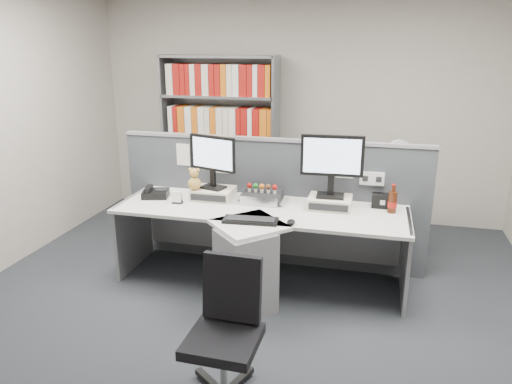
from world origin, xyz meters
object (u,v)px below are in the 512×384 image
(desktop_pc, at_px, (262,197))
(cola_bottle, at_px, (392,202))
(desk_calendar, at_px, (177,198))
(monitor_left, at_px, (212,157))
(keyboard, at_px, (251,220))
(monitor_right, at_px, (332,161))
(office_chair, at_px, (226,328))
(desk_phone, at_px, (155,193))
(desk_fan, at_px, (398,156))
(filing_cabinet, at_px, (393,214))
(mouse, at_px, (291,222))
(shelving_unit, at_px, (221,141))
(speaker, at_px, (383,201))
(desk, at_px, (254,245))

(desktop_pc, relative_size, cola_bottle, 1.37)
(desktop_pc, distance_m, desk_calendar, 0.78)
(monitor_left, distance_m, keyboard, 0.82)
(monitor_right, xyz_separation_m, keyboard, (-0.60, -0.52, -0.42))
(office_chair, bearing_deg, desk_phone, 127.21)
(keyboard, height_order, desk_fan, desk_fan)
(filing_cabinet, bearing_deg, monitor_right, -120.56)
(desk_calendar, bearing_deg, desk_fan, 32.02)
(desktop_pc, relative_size, mouse, 3.28)
(monitor_left, height_order, shelving_unit, shelving_unit)
(monitor_left, bearing_deg, office_chair, -68.80)
(desktop_pc, height_order, filing_cabinet, desktop_pc)
(desktop_pc, bearing_deg, mouse, -54.93)
(speaker, relative_size, shelving_unit, 0.10)
(monitor_left, bearing_deg, desktop_pc, 2.71)
(desk_phone, relative_size, desk_fan, 0.60)
(monitor_left, distance_m, monitor_right, 1.10)
(monitor_right, xyz_separation_m, speaker, (0.46, 0.12, -0.37))
(monitor_right, xyz_separation_m, filing_cabinet, (0.60, 1.02, -0.80))
(monitor_left, height_order, mouse, monitor_left)
(desktop_pc, relative_size, desk_phone, 1.22)
(monitor_left, xyz_separation_m, desk_calendar, (-0.27, -0.22, -0.35))
(office_chair, bearing_deg, monitor_left, 111.20)
(mouse, bearing_deg, desk_fan, 60.31)
(desk_phone, height_order, cola_bottle, cola_bottle)
(monitor_left, relative_size, desktop_pc, 1.44)
(desk_phone, xyz_separation_m, speaker, (2.11, 0.21, 0.03))
(desk, distance_m, monitor_right, 1.00)
(monitor_left, height_order, desk_phone, monitor_left)
(mouse, distance_m, desk_phone, 1.45)
(monitor_left, relative_size, keyboard, 1.08)
(mouse, bearing_deg, monitor_right, 62.16)
(desk_calendar, bearing_deg, filing_cabinet, 32.03)
(desk_fan, bearing_deg, keyboard, -127.93)
(keyboard, distance_m, cola_bottle, 1.25)
(filing_cabinet, bearing_deg, keyboard, -127.93)
(monitor_right, height_order, desk_fan, monitor_right)
(speaker, distance_m, desk_fan, 0.94)
(keyboard, xyz_separation_m, cola_bottle, (1.13, 0.52, 0.08))
(desk, distance_m, speaker, 1.21)
(mouse, bearing_deg, desk_calendar, 165.89)
(filing_cabinet, bearing_deg, shelving_unit, 167.93)
(desk_fan, bearing_deg, desk, -130.61)
(monitor_right, xyz_separation_m, desktop_pc, (-0.63, 0.02, -0.39))
(monitor_left, relative_size, filing_cabinet, 0.72)
(monitor_right, bearing_deg, mouse, -117.84)
(shelving_unit, bearing_deg, desk_phone, -95.76)
(filing_cabinet, bearing_deg, mouse, -119.69)
(cola_bottle, bearing_deg, desktop_pc, 178.87)
(mouse, relative_size, filing_cabinet, 0.15)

